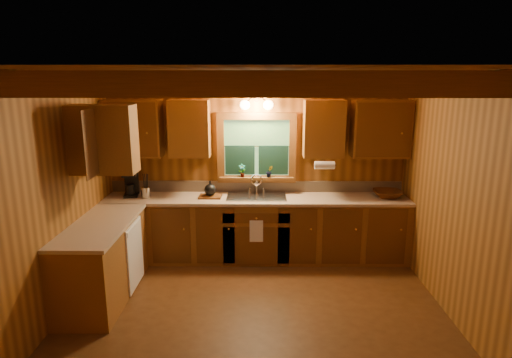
{
  "coord_description": "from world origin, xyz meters",
  "views": [
    {
      "loc": [
        0.04,
        -4.21,
        2.54
      ],
      "look_at": [
        0.0,
        0.8,
        1.35
      ],
      "focal_mm": 30.42,
      "sensor_mm": 36.0,
      "label": 1
    }
  ],
  "objects_px": {
    "sink": "(256,200)",
    "wicker_basket": "(387,194)",
    "coffee_maker": "(131,184)",
    "cutting_board": "(210,196)"
  },
  "relations": [
    {
      "from": "coffee_maker",
      "to": "cutting_board",
      "type": "xyz_separation_m",
      "value": [
        1.12,
        -0.08,
        -0.15
      ]
    },
    {
      "from": "sink",
      "to": "cutting_board",
      "type": "xyz_separation_m",
      "value": [
        -0.64,
        -0.02,
        0.06
      ]
    },
    {
      "from": "coffee_maker",
      "to": "cutting_board",
      "type": "height_order",
      "value": "coffee_maker"
    },
    {
      "from": "sink",
      "to": "wicker_basket",
      "type": "xyz_separation_m",
      "value": [
        1.82,
        -0.0,
        0.09
      ]
    },
    {
      "from": "sink",
      "to": "wicker_basket",
      "type": "relative_size",
      "value": 2.06
    },
    {
      "from": "sink",
      "to": "wicker_basket",
      "type": "bearing_deg",
      "value": -0.04
    },
    {
      "from": "coffee_maker",
      "to": "wicker_basket",
      "type": "bearing_deg",
      "value": -11.71
    },
    {
      "from": "cutting_board",
      "to": "wicker_basket",
      "type": "distance_m",
      "value": 2.46
    },
    {
      "from": "coffee_maker",
      "to": "wicker_basket",
      "type": "xyz_separation_m",
      "value": [
        3.58,
        -0.06,
        -0.12
      ]
    },
    {
      "from": "sink",
      "to": "coffee_maker",
      "type": "bearing_deg",
      "value": 178.0
    }
  ]
}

